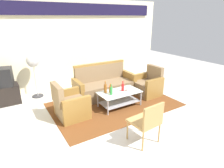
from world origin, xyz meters
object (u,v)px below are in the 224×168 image
object	(u,v)px
couch	(104,86)
wicker_chair	(148,120)
tv_stand	(3,95)
television	(0,77)
bottle_red	(123,87)
bottle_orange	(110,89)
bottle_green	(111,91)
pedestal_fan	(33,63)
armchair_right	(147,86)
cup	(128,89)
armchair_left	(70,106)
bottle_brown	(105,88)
coffee_table	(120,97)

from	to	relation	value
couch	wicker_chair	world-z (taller)	couch
tv_stand	television	size ratio (longest dim) A/B	1.19
bottle_red	couch	bearing A→B (deg)	97.79
couch	bottle_orange	xyz separation A→B (m)	(-0.23, -0.72, 0.19)
bottle_green	pedestal_fan	size ratio (longest dim) A/B	0.21
armchair_right	bottle_orange	bearing A→B (deg)	94.23
couch	tv_stand	bearing A→B (deg)	-19.08
couch	television	xyz separation A→B (m)	(-2.59, 0.96, 0.44)
cup	couch	bearing A→B (deg)	103.90
bottle_red	tv_stand	bearing A→B (deg)	147.00
armchair_left	bottle_brown	xyz separation A→B (m)	(0.96, 0.01, 0.24)
armchair_right	couch	bearing A→B (deg)	62.07
bottle_red	tv_stand	xyz separation A→B (m)	(-2.70, 1.75, -0.25)
armchair_right	bottle_brown	distance (m)	1.52
armchair_right	cup	world-z (taller)	armchair_right
bottle_orange	pedestal_fan	distance (m)	2.34
armchair_right	cup	distance (m)	1.01
coffee_table	wicker_chair	world-z (taller)	wicker_chair
armchair_right	bottle_orange	distance (m)	1.42
coffee_table	tv_stand	distance (m)	3.14
bottle_green	pedestal_fan	world-z (taller)	pedestal_fan
bottle_orange	pedestal_fan	xyz separation A→B (m)	(-1.49, 1.73, 0.51)
bottle_red	bottle_green	size ratio (longest dim) A/B	1.00
bottle_orange	wicker_chair	size ratio (longest dim) A/B	0.29
television	cup	bearing A→B (deg)	157.47
coffee_table	bottle_green	xyz separation A→B (m)	(-0.28, -0.03, 0.24)
armchair_left	cup	bearing A→B (deg)	81.32
wicker_chair	pedestal_fan	bearing A→B (deg)	107.03
armchair_left	coffee_table	xyz separation A→B (m)	(1.29, -0.15, -0.02)
coffee_table	cup	xyz separation A→B (m)	(0.22, -0.06, 0.19)
bottle_orange	cup	size ratio (longest dim) A/B	2.42
armchair_right	bottle_brown	bearing A→B (deg)	91.29
bottle_brown	television	xyz separation A→B (m)	(-2.26, 1.61, 0.23)
armchair_left	coffee_table	bearing A→B (deg)	82.57
pedestal_fan	wicker_chair	world-z (taller)	pedestal_fan
bottle_orange	television	world-z (taller)	television
bottle_red	bottle_orange	xyz separation A→B (m)	(-0.34, 0.07, -0.01)
bottle_red	bottle_brown	xyz separation A→B (m)	(-0.44, 0.14, 0.01)
armchair_left	television	world-z (taller)	television
armchair_left	tv_stand	bearing A→B (deg)	-142.19
pedestal_fan	armchair_left	bearing A→B (deg)	-75.69
coffee_table	cup	size ratio (longest dim) A/B	11.00
bottle_green	wicker_chair	size ratio (longest dim) A/B	0.32
armchair_right	bottle_green	world-z (taller)	armchair_right
armchair_left	armchair_right	bearing A→B (deg)	90.87
bottle_green	bottle_orange	bearing A→B (deg)	67.40
bottle_orange	bottle_green	bearing A→B (deg)	-112.60
cup	television	world-z (taller)	television
bottle_red	wicker_chair	world-z (taller)	wicker_chair
coffee_table	bottle_green	bearing A→B (deg)	-173.87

